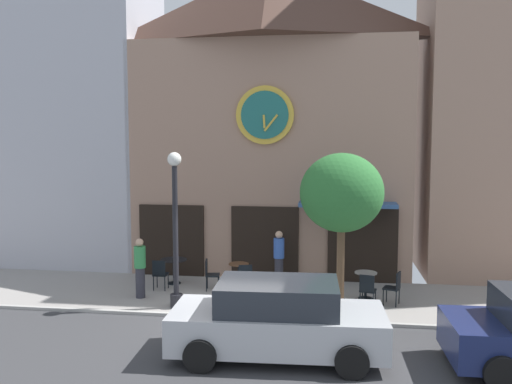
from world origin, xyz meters
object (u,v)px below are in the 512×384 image
(cafe_table_center, at_px, (366,281))
(pedestrian_blue, at_px, (279,258))
(cafe_chair_mid_row, at_px, (245,277))
(parked_car_silver, at_px, (278,320))
(cafe_chair_near_tree, at_px, (160,272))
(cafe_table_center_right, at_px, (239,272))
(cafe_chair_under_awning, at_px, (367,288))
(cafe_table_leftmost, at_px, (174,265))
(cafe_chair_curbside, at_px, (395,286))
(street_tree, at_px, (342,194))
(cafe_chair_by_entrance, at_px, (210,272))
(street_lamp, at_px, (175,230))
(pedestrian_green, at_px, (140,267))

(cafe_table_center, height_order, pedestrian_blue, pedestrian_blue)
(cafe_table_center, bearing_deg, cafe_chair_mid_row, -177.99)
(cafe_table_center, xyz_separation_m, parked_car_silver, (-2.01, -4.28, 0.26))
(cafe_table_center, height_order, cafe_chair_near_tree, cafe_chair_near_tree)
(cafe_table_center_right, relative_size, cafe_chair_under_awning, 0.82)
(cafe_chair_under_awning, xyz_separation_m, pedestrian_blue, (-2.51, 1.84, 0.33))
(cafe_table_center, bearing_deg, parked_car_silver, -115.15)
(cafe_table_leftmost, bearing_deg, cafe_chair_curbside, -11.22)
(cafe_chair_under_awning, bearing_deg, cafe_table_center_right, 158.69)
(street_tree, relative_size, cafe_table_leftmost, 5.09)
(cafe_table_center, distance_m, cafe_chair_by_entrance, 4.47)
(cafe_table_center, bearing_deg, street_tree, -121.92)
(street_lamp, height_order, cafe_table_leftmost, street_lamp)
(cafe_table_leftmost, xyz_separation_m, cafe_chair_near_tree, (-0.19, -0.76, -0.04))
(cafe_chair_curbside, xyz_separation_m, parked_car_silver, (-2.73, -3.82, 0.23))
(pedestrian_blue, relative_size, parked_car_silver, 0.38)
(cafe_chair_curbside, distance_m, cafe_chair_mid_row, 4.09)
(street_tree, xyz_separation_m, cafe_chair_by_entrance, (-3.75, 1.42, -2.51))
(street_lamp, height_order, cafe_chair_near_tree, street_lamp)
(cafe_table_center, distance_m, cafe_chair_mid_row, 3.35)
(street_tree, relative_size, cafe_table_center, 5.37)
(cafe_chair_mid_row, bearing_deg, cafe_table_leftmost, 158.35)
(street_lamp, relative_size, cafe_chair_near_tree, 4.53)
(cafe_chair_near_tree, xyz_separation_m, cafe_chair_by_entrance, (1.44, 0.22, 0.00))
(street_lamp, bearing_deg, cafe_table_center_right, 58.06)
(street_lamp, xyz_separation_m, pedestrian_green, (-1.25, 0.73, -1.21))
(cafe_chair_mid_row, distance_m, parked_car_silver, 4.38)
(cafe_chair_curbside, bearing_deg, cafe_chair_near_tree, 175.55)
(cafe_chair_under_awning, xyz_separation_m, parked_car_silver, (-2.00, -3.47, 0.23))
(cafe_chair_curbside, bearing_deg, cafe_chair_by_entrance, 171.98)
(street_tree, relative_size, pedestrian_blue, 2.43)
(cafe_chair_by_entrance, bearing_deg, parked_car_silver, -61.65)
(cafe_table_leftmost, height_order, cafe_table_center, cafe_table_leftmost)
(cafe_table_center, relative_size, pedestrian_blue, 0.45)
(cafe_table_leftmost, relative_size, cafe_table_center, 1.06)
(cafe_chair_near_tree, bearing_deg, pedestrian_blue, 16.03)
(pedestrian_blue, bearing_deg, street_lamp, -134.46)
(cafe_table_leftmost, xyz_separation_m, cafe_chair_by_entrance, (1.25, -0.55, -0.04))
(street_lamp, bearing_deg, street_tree, 4.29)
(cafe_chair_near_tree, distance_m, pedestrian_green, 0.91)
(pedestrian_blue, bearing_deg, cafe_chair_curbside, -24.73)
(cafe_chair_near_tree, relative_size, cafe_chair_mid_row, 1.00)
(cafe_chair_under_awning, distance_m, cafe_chair_mid_row, 3.42)
(cafe_table_center_right, bearing_deg, cafe_chair_by_entrance, -156.74)
(street_tree, distance_m, cafe_chair_curbside, 2.98)
(cafe_chair_mid_row, bearing_deg, pedestrian_green, -167.86)
(cafe_chair_near_tree, distance_m, cafe_chair_mid_row, 2.56)
(street_lamp, height_order, cafe_table_center, street_lamp)
(cafe_table_leftmost, bearing_deg, pedestrian_blue, 3.82)
(cafe_table_center_right, distance_m, cafe_table_center, 3.72)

